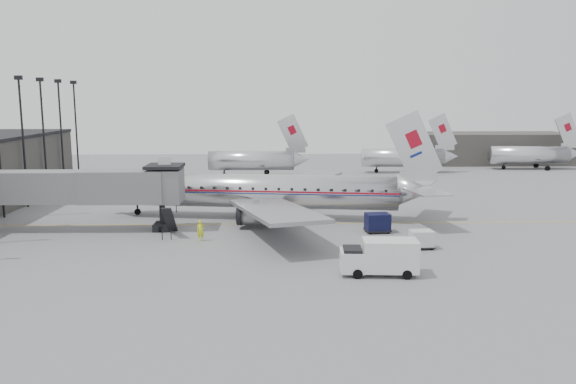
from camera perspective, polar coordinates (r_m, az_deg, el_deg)
name	(u,v)px	position (r m, az deg, el deg)	size (l,w,h in m)	color
ground	(258,238)	(51.57, -3.11, -4.71)	(160.00, 160.00, 0.00)	slate
hangar	(491,148)	(118.75, 19.95, 4.22)	(30.00, 12.00, 6.00)	#3C3936
apron_line	(288,224)	(57.42, 0.04, -3.23)	(0.15, 60.00, 0.01)	gold
jet_bridge	(84,188)	(57.21, -19.98, 0.40)	(21.00, 6.20, 7.10)	slate
floodlight_masts	(11,138)	(69.40, -26.32, 4.96)	(0.90, 42.25, 15.25)	black
distant_aircraft_near	(253,160)	(92.57, -3.61, 3.29)	(16.39, 3.20, 10.26)	silver
distant_aircraft_mid	(404,157)	(99.18, 11.68, 3.52)	(16.39, 3.20, 10.26)	silver
distant_aircraft_far	(530,154)	(110.89, 23.38, 3.55)	(16.39, 3.20, 10.26)	silver
airliner	(266,191)	(59.68, -2.24, 0.08)	(36.40, 33.51, 11.55)	silver
service_van	(380,257)	(41.23, 9.33, -6.49)	(5.66, 2.52, 2.60)	silver
baggage_cart_navy	(377,222)	(54.22, 9.08, -3.06)	(2.50, 2.01, 1.83)	black
baggage_cart_white	(421,239)	(49.17, 13.41, -4.66)	(2.07, 1.62, 1.56)	silver
ramp_worker	(201,231)	(50.99, -8.87, -3.89)	(0.68, 0.45, 1.87)	#D2E91B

